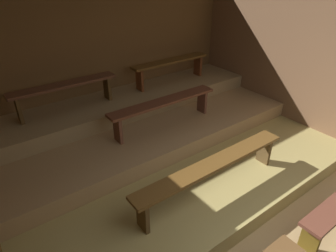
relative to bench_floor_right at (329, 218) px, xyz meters
The scene contains 11 objects.
ground 1.90m from the bench_floor_right, 108.32° to the left, with size 5.75×5.24×0.08m, color tan.
wall_back 4.19m from the bench_floor_right, 98.29° to the left, with size 5.75×0.06×2.71m, color brown.
wall_right 2.81m from the bench_floor_right, 42.72° to the left, with size 0.06×5.24×2.71m, color brown.
platform_lower 2.35m from the bench_floor_right, 104.52° to the left, with size 4.95×3.46×0.25m, color #9D8D50.
platform_middle 3.01m from the bench_floor_right, 101.22° to the left, with size 4.95×2.07×0.25m, color #9F7E54.
platform_upper 3.55m from the bench_floor_right, 99.54° to the left, with size 4.95×1.01×0.25m, color #9A8259.
bench_floor_right is the anchor object (origin of this frame).
bench_lower_center 1.40m from the bench_floor_right, 120.04° to the left, with size 2.33×0.25×0.45m.
bench_middle_center 2.68m from the bench_floor_right, 99.33° to the left, with size 1.90×0.25×0.45m.
bench_upper_left 4.01m from the bench_floor_right, 114.42° to the left, with size 1.67×0.25×0.45m.
bench_upper_right 3.70m from the bench_floor_right, 82.76° to the left, with size 1.67×0.25×0.45m.
Camera 1 is at (-2.27, -0.35, 2.85)m, focal length 31.13 mm.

